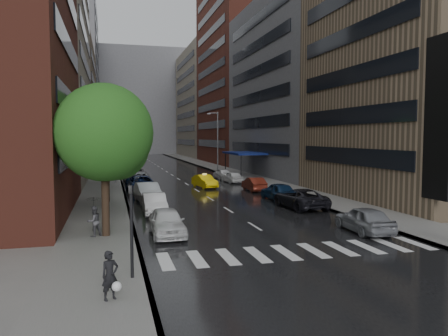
# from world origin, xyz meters

# --- Properties ---
(ground) EXTENTS (220.00, 220.00, 0.00)m
(ground) POSITION_xyz_m (0.00, 0.00, 0.00)
(ground) COLOR gray
(ground) RESTS_ON ground
(road) EXTENTS (14.00, 140.00, 0.01)m
(road) POSITION_xyz_m (0.00, 50.00, 0.01)
(road) COLOR black
(road) RESTS_ON ground
(sidewalk_left) EXTENTS (4.00, 140.00, 0.15)m
(sidewalk_left) POSITION_xyz_m (-9.00, 50.00, 0.07)
(sidewalk_left) COLOR gray
(sidewalk_left) RESTS_ON ground
(sidewalk_right) EXTENTS (4.00, 140.00, 0.15)m
(sidewalk_right) POSITION_xyz_m (9.00, 50.00, 0.07)
(sidewalk_right) COLOR gray
(sidewalk_right) RESTS_ON ground
(crosswalk) EXTENTS (13.15, 2.80, 0.01)m
(crosswalk) POSITION_xyz_m (0.20, -2.00, 0.01)
(crosswalk) COLOR silver
(crosswalk) RESTS_ON ground
(buildings_left) EXTENTS (8.00, 108.00, 38.00)m
(buildings_left) POSITION_xyz_m (-15.00, 58.79, 15.99)
(buildings_left) COLOR maroon
(buildings_left) RESTS_ON ground
(buildings_right) EXTENTS (8.05, 109.10, 36.00)m
(buildings_right) POSITION_xyz_m (15.00, 56.70, 15.03)
(buildings_right) COLOR #937A5B
(buildings_right) RESTS_ON ground
(building_far) EXTENTS (40.00, 14.00, 32.00)m
(building_far) POSITION_xyz_m (0.00, 118.00, 16.00)
(building_far) COLOR slate
(building_far) RESTS_ON ground
(tree_near) EXTENTS (5.11, 5.11, 8.15)m
(tree_near) POSITION_xyz_m (-8.60, 3.07, 5.57)
(tree_near) COLOR #382619
(tree_near) RESTS_ON ground
(tree_mid) EXTENTS (5.75, 5.75, 9.16)m
(tree_mid) POSITION_xyz_m (-8.60, 15.34, 6.27)
(tree_mid) COLOR #382619
(tree_mid) RESTS_ON ground
(tree_far) EXTENTS (5.04, 5.04, 8.04)m
(tree_far) POSITION_xyz_m (-8.60, 30.75, 5.50)
(tree_far) COLOR #382619
(tree_far) RESTS_ON ground
(taxi) EXTENTS (2.22, 4.31, 1.35)m
(taxi) POSITION_xyz_m (1.24, 24.08, 0.68)
(taxi) COLOR yellow
(taxi) RESTS_ON ground
(parked_cars_left) EXTENTS (3.11, 36.71, 1.61)m
(parked_cars_left) POSITION_xyz_m (-5.40, 21.77, 0.78)
(parked_cars_left) COLOR silver
(parked_cars_left) RESTS_ON ground
(parked_cars_right) EXTENTS (2.78, 36.24, 1.51)m
(parked_cars_right) POSITION_xyz_m (5.40, 15.15, 0.72)
(parked_cars_right) COLOR gray
(parked_cars_right) RESTS_ON ground
(ped_bag_walker) EXTENTS (0.71, 0.60, 1.59)m
(ped_bag_walker) POSITION_xyz_m (-8.37, -6.39, 0.92)
(ped_bag_walker) COLOR black
(ped_bag_walker) RESTS_ON sidewalk_left
(ped_black_umbrella) EXTENTS (0.99, 0.98, 2.09)m
(ped_black_umbrella) POSITION_xyz_m (-9.20, 3.01, 1.39)
(ped_black_umbrella) COLOR #47464B
(ped_black_umbrella) RESTS_ON sidewalk_left
(traffic_light) EXTENTS (0.18, 0.15, 3.45)m
(traffic_light) POSITION_xyz_m (-7.60, -4.31, 2.23)
(traffic_light) COLOR black
(traffic_light) RESTS_ON sidewalk_left
(street_lamp_left) EXTENTS (1.74, 0.22, 9.00)m
(street_lamp_left) POSITION_xyz_m (-7.72, 30.00, 4.89)
(street_lamp_left) COLOR gray
(street_lamp_left) RESTS_ON sidewalk_left
(street_lamp_right) EXTENTS (1.74, 0.22, 9.00)m
(street_lamp_right) POSITION_xyz_m (7.72, 45.00, 4.89)
(street_lamp_right) COLOR gray
(street_lamp_right) RESTS_ON sidewalk_right
(awning) EXTENTS (4.00, 8.00, 3.12)m
(awning) POSITION_xyz_m (8.98, 35.00, 3.13)
(awning) COLOR navy
(awning) RESTS_ON sidewalk_right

